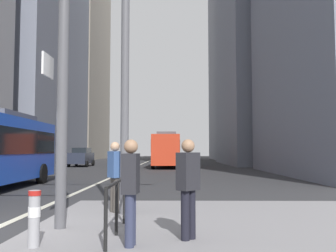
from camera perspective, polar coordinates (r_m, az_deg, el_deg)
ground_plane at (r=27.76m, az=-7.19°, el=-7.19°), size 160.00×160.00×0.00m
median_island at (r=6.85m, az=15.59°, el=-17.18°), size 9.00×10.00×0.15m
lane_centre_line at (r=37.68m, az=-5.07°, el=-6.28°), size 0.20×80.00×0.01m
office_tower_left_far at (r=78.08m, az=-14.41°, el=14.20°), size 11.56×20.23×51.15m
office_tower_right_far at (r=70.46m, az=11.71°, el=9.64°), size 11.65×18.10×35.78m
city_bus_red_receding at (r=37.43m, az=-0.11°, el=-3.51°), size 2.82×10.86×3.40m
car_oncoming_mid at (r=40.16m, az=-13.11°, el=-4.63°), size 2.08×4.56×1.94m
car_receding_near at (r=52.78m, az=-0.64°, el=-4.49°), size 2.11×4.32×1.94m
street_lamp_post at (r=9.80m, az=-6.52°, el=17.83°), size 5.50×0.32×8.00m
bollard_right at (r=6.45m, az=-19.81°, el=-12.78°), size 0.20×0.20×0.89m
pedestrian_railing at (r=7.47m, az=-7.25°, el=-10.16°), size 0.06×3.30×0.98m
pedestrian_waiting at (r=6.12m, az=-5.74°, el=-9.18°), size 0.27×0.40×1.71m
pedestrian_walking at (r=9.46m, az=-8.15°, el=-7.10°), size 0.41×0.45×1.74m
pedestrian_far at (r=6.54m, az=3.11°, el=-8.75°), size 0.43×0.44×1.73m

